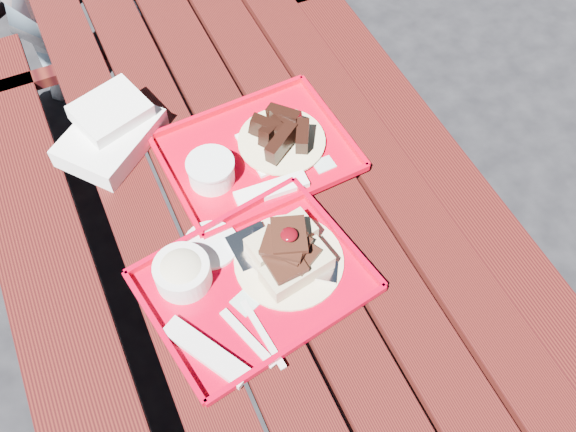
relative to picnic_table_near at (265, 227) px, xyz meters
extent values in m
plane|color=black|center=(0.00, 0.00, -0.56)|extent=(60.00, 60.00, 0.00)
cube|color=#41120C|center=(-0.30, 0.00, 0.17)|extent=(0.14, 2.40, 0.04)
cube|color=#41120C|center=(-0.15, 0.00, 0.17)|extent=(0.14, 2.40, 0.04)
cube|color=#41120C|center=(0.00, 0.00, 0.17)|extent=(0.14, 2.40, 0.04)
cube|color=#41120C|center=(0.15, 0.00, 0.17)|extent=(0.14, 2.40, 0.04)
cube|color=#41120C|center=(0.30, 0.00, 0.17)|extent=(0.14, 2.40, 0.04)
cube|color=#41120C|center=(-0.58, 0.00, -0.13)|extent=(0.25, 2.40, 0.04)
cube|color=#41120C|center=(-0.58, 0.84, -0.35)|extent=(0.06, 0.06, 0.42)
cube|color=#41120C|center=(0.58, 0.00, -0.13)|extent=(0.25, 2.40, 0.04)
cube|color=#41120C|center=(0.58, 0.84, -0.35)|extent=(0.06, 0.06, 0.42)
cube|color=#41120C|center=(-0.30, 0.96, -0.19)|extent=(0.06, 0.06, 0.75)
cube|color=#41120C|center=(0.30, 0.96, -0.19)|extent=(0.06, 0.06, 0.75)
cube|color=#41120C|center=(0.00, 0.96, -0.13)|extent=(1.40, 0.06, 0.04)
cube|color=#B7001D|center=(-0.12, -0.24, 0.20)|extent=(0.50, 0.42, 0.01)
cube|color=#B7001D|center=(-0.15, -0.07, 0.21)|extent=(0.44, 0.09, 0.02)
cube|color=#B7001D|center=(-0.09, -0.41, 0.21)|extent=(0.44, 0.09, 0.02)
cube|color=#B7001D|center=(0.10, -0.20, 0.21)|extent=(0.07, 0.34, 0.02)
cube|color=#B7001D|center=(-0.34, -0.28, 0.21)|extent=(0.07, 0.34, 0.02)
cylinder|color=beige|center=(-0.03, -0.23, 0.21)|extent=(0.25, 0.25, 0.01)
cube|color=beige|center=(-0.03, -0.27, 0.24)|extent=(0.16, 0.10, 0.04)
cube|color=beige|center=(-0.03, -0.19, 0.24)|extent=(0.16, 0.10, 0.04)
ellipsoid|color=#47040A|center=(-0.03, -0.23, 0.33)|extent=(0.04, 0.04, 0.01)
cylinder|color=white|center=(-0.26, -0.17, 0.23)|extent=(0.12, 0.12, 0.06)
ellipsoid|color=beige|center=(-0.26, -0.17, 0.25)|extent=(0.10, 0.10, 0.05)
cylinder|color=white|center=(-0.18, -0.12, 0.21)|extent=(0.13, 0.13, 0.01)
cube|color=silver|center=(-0.28, -0.35, 0.21)|extent=(0.14, 0.20, 0.02)
cube|color=silver|center=(-0.19, -0.36, 0.21)|extent=(0.07, 0.16, 0.01)
cube|color=silver|center=(-0.15, -0.36, 0.20)|extent=(0.03, 0.17, 0.01)
cube|color=#B1C9C1|center=(-0.16, -0.28, 0.20)|extent=(0.07, 0.07, 0.00)
cube|color=red|center=(0.02, 0.09, 0.20)|extent=(0.46, 0.37, 0.01)
cube|color=red|center=(0.01, 0.26, 0.21)|extent=(0.44, 0.04, 0.02)
cube|color=red|center=(0.03, -0.08, 0.21)|extent=(0.44, 0.04, 0.02)
cube|color=red|center=(0.24, 0.10, 0.21)|extent=(0.03, 0.34, 0.02)
cube|color=red|center=(-0.20, 0.07, 0.21)|extent=(0.03, 0.34, 0.02)
cube|color=white|center=(0.07, 0.09, 0.21)|extent=(0.16, 0.16, 0.01)
cylinder|color=beige|center=(0.09, 0.09, 0.21)|extent=(0.22, 0.22, 0.01)
cylinder|color=white|center=(-0.11, 0.06, 0.23)|extent=(0.11, 0.11, 0.06)
cylinder|color=white|center=(-0.11, 0.06, 0.26)|extent=(0.12, 0.12, 0.01)
cube|color=silver|center=(0.01, -0.03, 0.21)|extent=(0.18, 0.05, 0.02)
cube|color=silver|center=(0.16, -0.01, 0.20)|extent=(0.05, 0.04, 0.00)
cube|color=white|center=(-0.29, 0.28, 0.22)|extent=(0.31, 0.30, 0.06)
cube|color=white|center=(-0.27, 0.31, 0.27)|extent=(0.20, 0.18, 0.05)
camera|label=1|loc=(-0.33, -0.87, 1.45)|focal=40.00mm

